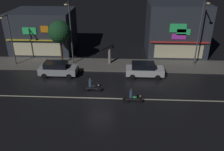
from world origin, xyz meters
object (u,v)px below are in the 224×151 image
object	(u,v)px
traffic_cone	(133,73)
parked_car_trailing	(144,69)
motorcycle_lead	(132,97)
streetlamp_west	(10,36)
parked_car_near_kerb	(57,69)
streetlamp_mid	(70,29)
motorcycle_opposite_lane	(91,86)
pedestrian_on_sidewalk	(110,57)
streetlamp_east	(200,29)

from	to	relation	value
traffic_cone	parked_car_trailing	bearing A→B (deg)	-9.84
motorcycle_lead	traffic_cone	bearing A→B (deg)	-99.64
streetlamp_west	motorcycle_lead	distance (m)	17.10
streetlamp_west	parked_car_trailing	distance (m)	16.68
streetlamp_west	motorcycle_lead	bearing A→B (deg)	-28.83
parked_car_near_kerb	traffic_cone	xyz separation A→B (m)	(8.81, 0.47, -0.59)
traffic_cone	parked_car_near_kerb	bearing A→B (deg)	-176.98
streetlamp_mid	parked_car_near_kerb	xyz separation A→B (m)	(-1.10, -3.29, -3.81)
parked_car_trailing	traffic_cone	size ratio (longest dim) A/B	7.82
parked_car_near_kerb	motorcycle_opposite_lane	distance (m)	5.69
parked_car_trailing	motorcycle_lead	bearing A→B (deg)	75.07
streetlamp_mid	motorcycle_opposite_lane	distance (m)	8.65
pedestrian_on_sidewalk	parked_car_near_kerb	xyz separation A→B (m)	(-5.83, -3.72, -0.14)
streetlamp_mid	parked_car_near_kerb	world-z (taller)	streetlamp_mid
motorcycle_opposite_lane	motorcycle_lead	bearing A→B (deg)	-19.77
parked_car_near_kerb	parked_car_trailing	world-z (taller)	same
pedestrian_on_sidewalk	streetlamp_east	bearing A→B (deg)	-37.60
streetlamp_east	pedestrian_on_sidewalk	xyz separation A→B (m)	(-10.87, 0.11, -3.77)
streetlamp_east	motorcycle_opposite_lane	xyz separation A→B (m)	(-12.30, -7.21, -4.15)
streetlamp_mid	traffic_cone	xyz separation A→B (m)	(7.71, -2.82, -4.40)
motorcycle_lead	traffic_cone	world-z (taller)	motorcycle_lead
parked_car_near_kerb	parked_car_trailing	bearing A→B (deg)	-178.54
parked_car_near_kerb	motorcycle_opposite_lane	bearing A→B (deg)	140.69
streetlamp_mid	pedestrian_on_sidewalk	world-z (taller)	streetlamp_mid
streetlamp_west	parked_car_near_kerb	size ratio (longest dim) A/B	1.48
pedestrian_on_sidewalk	parked_car_near_kerb	world-z (taller)	pedestrian_on_sidewalk
streetlamp_east	motorcycle_opposite_lane	world-z (taller)	streetlamp_east
streetlamp_east	traffic_cone	distance (m)	9.61
streetlamp_mid	pedestrian_on_sidewalk	size ratio (longest dim) A/B	4.15
pedestrian_on_sidewalk	parked_car_trailing	xyz separation A→B (m)	(4.19, -3.46, -0.14)
traffic_cone	motorcycle_lead	bearing A→B (deg)	-93.15
streetlamp_west	motorcycle_opposite_lane	distance (m)	12.72
motorcycle_lead	streetlamp_mid	bearing A→B (deg)	-56.54
motorcycle_opposite_lane	streetlamp_mid	bearing A→B (deg)	120.97
streetlamp_west	motorcycle_opposite_lane	world-z (taller)	streetlamp_west
streetlamp_mid	traffic_cone	size ratio (longest dim) A/B	14.12
streetlamp_mid	pedestrian_on_sidewalk	xyz separation A→B (m)	(4.73, 0.43, -3.66)
parked_car_near_kerb	streetlamp_east	bearing A→B (deg)	-167.81
motorcycle_lead	parked_car_near_kerb	bearing A→B (deg)	-39.55
streetlamp_west	streetlamp_mid	bearing A→B (deg)	5.64
streetlamp_west	streetlamp_mid	size ratio (longest dim) A/B	0.82
motorcycle_lead	traffic_cone	size ratio (longest dim) A/B	3.45
parked_car_near_kerb	motorcycle_lead	world-z (taller)	parked_car_near_kerb
streetlamp_west	streetlamp_mid	world-z (taller)	streetlamp_mid
streetlamp_mid	streetlamp_east	bearing A→B (deg)	1.17
streetlamp_mid	streetlamp_east	world-z (taller)	streetlamp_east
streetlamp_east	motorcycle_opposite_lane	size ratio (longest dim) A/B	4.19
streetlamp_mid	parked_car_trailing	world-z (taller)	streetlamp_mid
pedestrian_on_sidewalk	motorcycle_opposite_lane	xyz separation A→B (m)	(-1.43, -7.32, -0.38)
streetlamp_mid	parked_car_trailing	size ratio (longest dim) A/B	1.81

